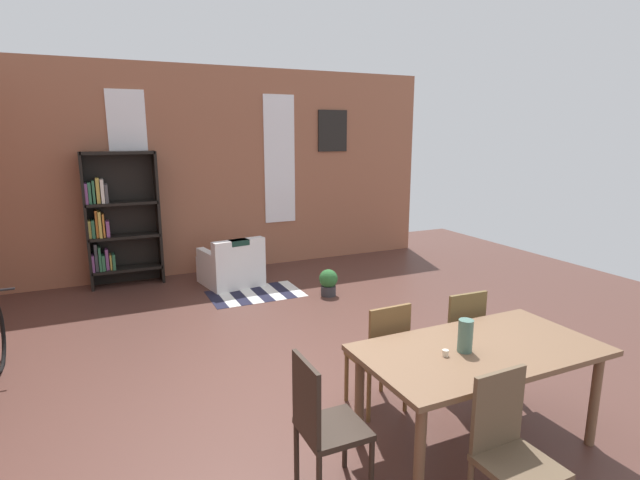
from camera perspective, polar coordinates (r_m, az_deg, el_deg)
ground_plane at (r=4.57m, az=1.60°, el=-17.73°), size 11.80×11.80×0.00m
back_wall_brick at (r=8.35m, az=-12.70°, el=7.73°), size 7.89×0.12×3.33m
window_pane_0 at (r=8.09m, az=-21.09°, el=8.26°), size 0.55×0.02×2.16m
window_pane_1 at (r=8.61m, az=-4.69°, el=9.22°), size 0.55×0.02×2.16m
dining_table at (r=3.84m, az=17.96°, el=-12.93°), size 1.76×0.94×0.77m
vase_on_table at (r=3.67m, az=16.42°, el=-10.55°), size 0.10×0.10×0.24m
tealight_candle_0 at (r=3.60m, az=14.27°, el=-12.53°), size 0.04×0.04×0.05m
dining_chair_near_left at (r=3.25m, az=21.09°, el=-21.65°), size 0.41×0.41×0.95m
dining_chair_far_right at (r=4.63m, az=15.55°, el=-10.71°), size 0.41×0.41×0.95m
dining_chair_head_left at (r=3.29m, az=0.31°, el=-20.32°), size 0.40×0.40×0.95m
dining_chair_far_left at (r=4.19m, az=7.08°, el=-12.83°), size 0.41×0.41×0.95m
bookshelf_tall at (r=7.98m, az=-22.44°, el=2.17°), size 1.05×0.34×2.02m
armchair_white at (r=7.68m, az=-10.15°, el=-3.06°), size 0.92×0.92×0.75m
potted_plant_by_shelf at (r=7.07m, az=0.98°, el=-4.84°), size 0.27×0.27×0.38m
striped_rug at (r=7.25m, az=-7.45°, el=-6.16°), size 1.32×0.83×0.01m
framed_picture at (r=8.99m, az=1.46°, el=12.48°), size 0.56×0.03×0.72m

